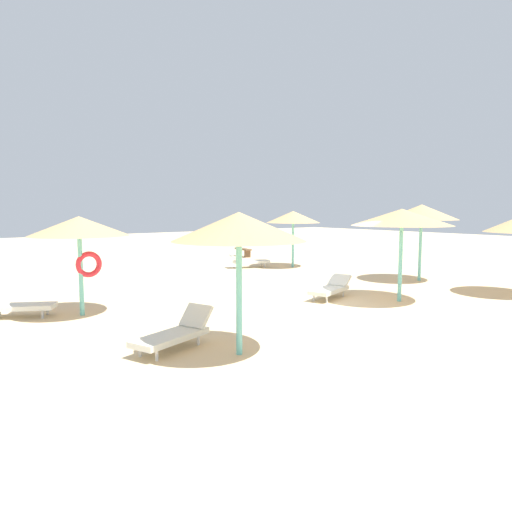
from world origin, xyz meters
name	(u,v)px	position (x,y,z in m)	size (l,w,h in m)	color
ground_plane	(318,304)	(0.00, 0.00, 0.00)	(80.00, 80.00, 0.00)	beige
parasol_0	(402,218)	(2.30, -1.20, 2.56)	(3.02, 3.02, 2.82)	#6BC6BC
parasol_1	(79,227)	(-5.97, 2.87, 2.35)	(2.57, 2.57, 2.63)	#6BC6BC
parasol_2	(239,227)	(-4.62, -2.40, 2.48)	(2.57, 2.57, 2.77)	#6BC6BC
parasol_3	(293,217)	(5.39, 7.00, 2.41)	(2.59, 2.59, 2.70)	#6BC6BC
parasol_4	(422,212)	(6.42, 0.77, 2.68)	(2.78, 2.78, 2.98)	#6BC6BC
lounger_0	(331,288)	(1.01, 0.44, 0.31)	(2.01, 1.19, 0.67)	silver
lounger_1	(15,305)	(-7.44, 3.70, 0.32)	(1.95, 1.48, 0.75)	silver
lounger_2	(175,333)	(-5.45, -1.32, 0.32)	(1.97, 1.21, 0.78)	silver
lounger_3	(249,261)	(3.54, 8.11, 0.31)	(2.01, 1.25, 0.65)	silver
bench_0	(243,251)	(6.34, 12.35, 0.35)	(0.64, 1.55, 0.49)	brown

